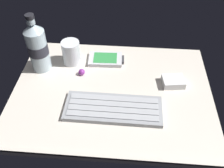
% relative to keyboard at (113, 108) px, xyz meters
% --- Properties ---
extents(ground_plane, '(0.64, 0.48, 0.03)m').
position_rel_keyboard_xyz_m(ground_plane, '(-0.01, 0.08, -0.02)').
color(ground_plane, beige).
extents(keyboard, '(0.29, 0.11, 0.02)m').
position_rel_keyboard_xyz_m(keyboard, '(0.00, 0.00, 0.00)').
color(keyboard, '#93969B').
rests_on(keyboard, ground_plane).
extents(handheld_device, '(0.13, 0.08, 0.02)m').
position_rel_keyboard_xyz_m(handheld_device, '(-0.04, 0.23, -0.00)').
color(handheld_device, silver).
rests_on(handheld_device, ground_plane).
extents(juice_cup, '(0.06, 0.06, 0.09)m').
position_rel_keyboard_xyz_m(juice_cup, '(-0.16, 0.21, 0.03)').
color(juice_cup, silver).
rests_on(juice_cup, ground_plane).
extents(water_bottle, '(0.07, 0.07, 0.21)m').
position_rel_keyboard_xyz_m(water_bottle, '(-0.26, 0.17, 0.08)').
color(water_bottle, silver).
rests_on(water_bottle, ground_plane).
extents(charger_block, '(0.08, 0.07, 0.02)m').
position_rel_keyboard_xyz_m(charger_block, '(0.19, 0.13, 0.00)').
color(charger_block, white).
rests_on(charger_block, ground_plane).
extents(trackball_mouse, '(0.02, 0.02, 0.02)m').
position_rel_keyboard_xyz_m(trackball_mouse, '(-0.12, 0.15, 0.00)').
color(trackball_mouse, purple).
rests_on(trackball_mouse, ground_plane).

